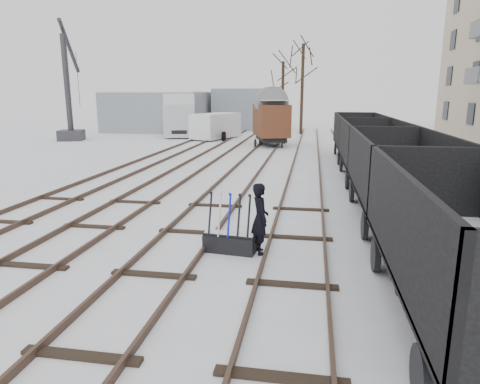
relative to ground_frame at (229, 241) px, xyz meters
The scene contains 16 objects.
ground 2.18m from the ground_frame, 128.84° to the right, with size 120.00×120.00×0.00m, color white.
tracks 12.07m from the ground_frame, 96.46° to the left, with size 13.90×52.00×0.16m.
shed_left 37.24m from the ground_frame, 112.70° to the left, with size 10.00×8.00×4.10m.
shed_right 38.74m from the ground_frame, 97.96° to the left, with size 7.00×6.00×4.50m.
ground_frame is the anchor object (origin of this frame).
worker 0.97m from the ground_frame, ahead, with size 0.65×0.43×1.78m, color black.
freight_wagon_a 5.42m from the ground_frame, 30.12° to the right, with size 2.64×6.59×2.69m.
freight_wagon_b 5.99m from the ground_frame, 38.60° to the left, with size 2.64×6.59×2.69m.
freight_wagon_c 11.15m from the ground_frame, 65.33° to the left, with size 2.64×6.59×2.69m.
freight_wagon_d 17.16m from the ground_frame, 74.29° to the left, with size 2.64×6.59×2.69m.
box_van_wagon 22.92m from the ground_frame, 93.10° to the left, with size 3.53×4.97×3.43m.
lorry 31.94m from the ground_frame, 109.62° to the left, with size 4.32×8.89×3.87m.
panel_van 27.65m from the ground_frame, 103.48° to the left, with size 3.77×5.46×2.22m.
crane 30.27m from the ground_frame, 127.46° to the left, with size 2.44×5.82×9.75m.
tree_far_left 35.94m from the ground_frame, 92.10° to the left, with size 0.30×0.30×7.12m, color black.
tree_far_right 33.16m from the ground_frame, 88.67° to the left, with size 0.30×0.30×8.50m, color black.
Camera 1 is at (3.31, -8.23, 3.88)m, focal length 32.00 mm.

